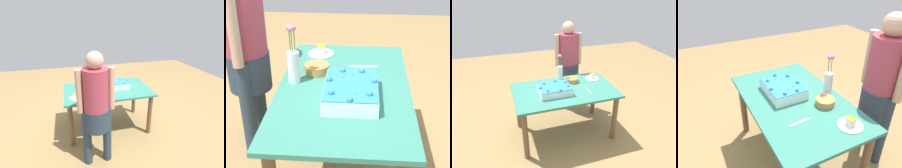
% 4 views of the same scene
% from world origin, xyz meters
% --- Properties ---
extents(ground_plane, '(8.00, 8.00, 0.00)m').
position_xyz_m(ground_plane, '(0.00, 0.00, 0.00)').
color(ground_plane, '#977648').
extents(dining_table, '(1.38, 0.84, 0.72)m').
position_xyz_m(dining_table, '(0.00, 0.00, 0.60)').
color(dining_table, '#337866').
rests_on(dining_table, ground_plane).
extents(sheet_cake, '(0.42, 0.32, 0.12)m').
position_xyz_m(sheet_cake, '(0.15, 0.05, 0.77)').
color(sheet_cake, white).
rests_on(sheet_cake, dining_table).
extents(serving_plate_with_slice, '(0.20, 0.20, 0.08)m').
position_xyz_m(serving_plate_with_slice, '(-0.51, -0.21, 0.74)').
color(serving_plate_with_slice, white).
rests_on(serving_plate_with_slice, dining_table).
extents(cake_knife, '(0.03, 0.20, 0.00)m').
position_xyz_m(cake_knife, '(-0.30, 0.12, 0.72)').
color(cake_knife, silver).
rests_on(cake_knife, dining_table).
extents(flower_vase, '(0.08, 0.08, 0.39)m').
position_xyz_m(flower_vase, '(-0.04, -0.33, 0.85)').
color(flower_vase, silver).
rests_on(flower_vase, dining_table).
extents(fruit_bowl, '(0.17, 0.17, 0.06)m').
position_xyz_m(fruit_bowl, '(-0.19, -0.20, 0.75)').
color(fruit_bowl, '#B77D40').
rests_on(fruit_bowl, dining_table).
extents(person_standing, '(0.45, 0.31, 1.49)m').
position_xyz_m(person_standing, '(-0.30, -0.72, 0.85)').
color(person_standing, '#283748').
rests_on(person_standing, ground_plane).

